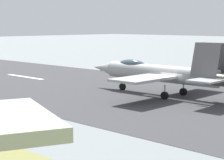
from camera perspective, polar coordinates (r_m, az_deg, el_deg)
name	(u,v)px	position (r m, az deg, el deg)	size (l,w,h in m)	color
ground_plane	(170,99)	(41.29, 7.90, -2.53)	(400.00, 400.00, 0.00)	gray
runway_strip	(171,99)	(41.27, 7.92, -2.52)	(240.00, 26.00, 0.02)	#3B3B3D
fighter_jet	(161,73)	(42.76, 6.60, 1.00)	(17.59, 14.07, 5.53)	#9A9C9D
marker_cone_mid	(175,77)	(56.19, 8.49, 0.41)	(0.44, 0.44, 0.55)	orange
marker_cone_far	(101,69)	(65.22, -1.47, 1.46)	(0.44, 0.44, 0.55)	orange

